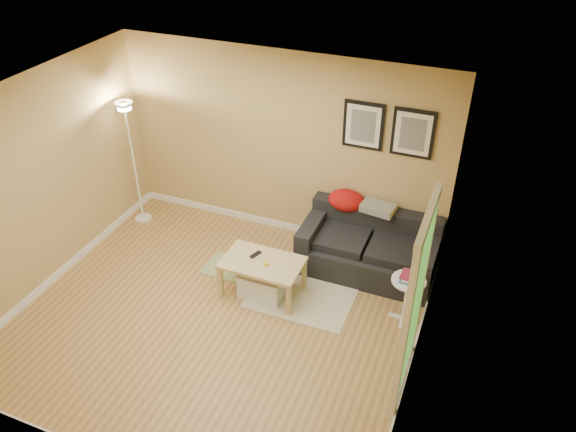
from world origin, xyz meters
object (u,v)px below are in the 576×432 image
object	(u,v)px
storage_bin	(263,284)
side_table	(406,300)
sofa	(369,246)
coffee_table	(263,277)
floor_lamp	(135,167)
book_stack	(408,276)

from	to	relation	value
storage_bin	side_table	distance (m)	1.71
sofa	storage_bin	world-z (taller)	sofa
sofa	side_table	distance (m)	0.98
coffee_table	floor_lamp	xyz separation A→B (m)	(-2.31, 0.82, 0.63)
side_table	floor_lamp	world-z (taller)	floor_lamp
coffee_table	storage_bin	bearing A→B (deg)	-63.21
storage_bin	sofa	bearing A→B (deg)	41.97
sofa	side_table	bearing A→B (deg)	-48.87
side_table	storage_bin	bearing A→B (deg)	-172.76
coffee_table	book_stack	xyz separation A→B (m)	(1.70, 0.19, 0.39)
side_table	floor_lamp	size ratio (longest dim) A/B	0.32
storage_bin	side_table	world-z (taller)	side_table
storage_bin	book_stack	world-z (taller)	book_stack
sofa	floor_lamp	distance (m)	3.42
sofa	book_stack	size ratio (longest dim) A/B	7.68
sofa	book_stack	world-z (taller)	sofa
book_stack	side_table	bearing A→B (deg)	-71.93
sofa	storage_bin	bearing A→B (deg)	-138.03
side_table	floor_lamp	xyz separation A→B (m)	(-4.02, 0.65, 0.57)
sofa	side_table	xyz separation A→B (m)	(0.64, -0.73, -0.08)
coffee_table	side_table	world-z (taller)	side_table
sofa	storage_bin	distance (m)	1.43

